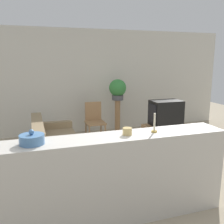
{
  "coord_description": "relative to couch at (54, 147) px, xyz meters",
  "views": [
    {
      "loc": [
        -0.92,
        -3.08,
        1.91
      ],
      "look_at": [
        0.66,
        1.75,
        0.85
      ],
      "focal_mm": 40.0,
      "sensor_mm": 36.0,
      "label": 1
    }
  ],
  "objects": [
    {
      "name": "decorative_bowl",
      "position": [
        -0.37,
        -1.97,
        0.81
      ],
      "size": [
        0.26,
        0.26,
        0.16
      ],
      "color": "#4C7AAD",
      "rests_on": "foreground_counter"
    },
    {
      "name": "tv_stand",
      "position": [
        2.42,
        0.11,
        -0.04
      ],
      "size": [
        0.95,
        0.46,
        0.52
      ],
      "color": "#9E754C",
      "rests_on": "ground_plane"
    },
    {
      "name": "foreground_counter",
      "position": [
        0.57,
        -1.97,
        0.23
      ],
      "size": [
        2.71,
        0.44,
        1.05
      ],
      "color": "beige",
      "rests_on": "ground_plane"
    },
    {
      "name": "plant_stand",
      "position": [
        1.73,
        1.32,
        0.16
      ],
      "size": [
        0.14,
        0.14,
        0.92
      ],
      "color": "#9E754C",
      "rests_on": "ground_plane"
    },
    {
      "name": "couch",
      "position": [
        0.0,
        0.0,
        0.0
      ],
      "size": [
        0.84,
        1.67,
        0.82
      ],
      "color": "#847051",
      "rests_on": "ground_plane"
    },
    {
      "name": "potted_plant",
      "position": [
        1.73,
        1.32,
        0.9
      ],
      "size": [
        0.43,
        0.43,
        0.52
      ],
      "color": "#4C4C51",
      "rests_on": "plant_stand"
    },
    {
      "name": "television",
      "position": [
        2.41,
        0.11,
        0.49
      ],
      "size": [
        0.67,
        0.43,
        0.54
      ],
      "color": "black",
      "rests_on": "tv_stand"
    },
    {
      "name": "candle_jar",
      "position": [
        0.69,
        -1.97,
        0.8
      ],
      "size": [
        0.11,
        0.11,
        0.08
      ],
      "color": "tan",
      "rests_on": "foreground_counter"
    },
    {
      "name": "ground_plane",
      "position": [
        0.57,
        -1.5,
        -0.3
      ],
      "size": [
        14.0,
        14.0,
        0.0
      ],
      "primitive_type": "plane",
      "color": "tan"
    },
    {
      "name": "candlestick",
      "position": [
        1.04,
        -1.97,
        0.83
      ],
      "size": [
        0.07,
        0.07,
        0.24
      ],
      "color": "#B7933D",
      "rests_on": "foreground_counter"
    },
    {
      "name": "wall_back",
      "position": [
        0.57,
        1.93,
        1.05
      ],
      "size": [
        9.0,
        0.06,
        2.7
      ],
      "color": "beige",
      "rests_on": "ground_plane"
    },
    {
      "name": "wooden_chair",
      "position": [
        1.05,
        1.07,
        0.22
      ],
      "size": [
        0.44,
        0.44,
        0.92
      ],
      "color": "#9E754C",
      "rests_on": "ground_plane"
    }
  ]
}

